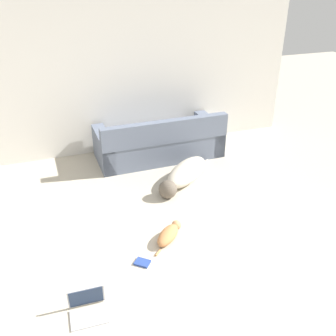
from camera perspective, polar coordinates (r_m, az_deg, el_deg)
The scene contains 6 objects.
wall_back at distance 6.36m, azimuth -9.70°, elevation 13.74°, with size 6.72×0.06×2.66m.
couch at distance 6.36m, azimuth -1.33°, elevation 3.87°, with size 2.10×0.93×0.78m.
dog at distance 5.62m, azimuth 2.53°, elevation -0.91°, with size 1.20×1.02×0.30m.
cat at distance 4.53m, azimuth 0.15°, elevation -10.01°, with size 0.49×0.49×0.15m.
laptop_open at distance 3.82m, azimuth -12.19°, elevation -19.71°, with size 0.35×0.30×0.25m.
book_blue at distance 4.26m, azimuth -3.93°, elevation -14.18°, with size 0.20×0.20×0.02m.
Camera 1 is at (-1.05, -1.97, 2.88)m, focal length 40.00 mm.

